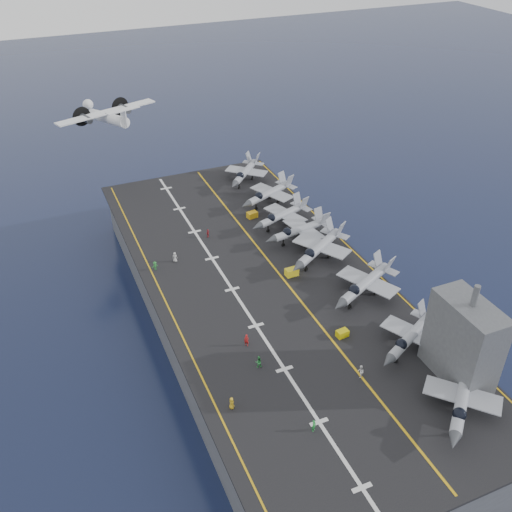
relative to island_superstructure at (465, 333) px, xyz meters
name	(u,v)px	position (x,y,z in m)	size (l,w,h in m)	color
ground	(265,328)	(-15.00, 30.00, -17.90)	(500.00, 500.00, 0.00)	#142135
hull	(265,306)	(-15.00, 30.00, -12.90)	(36.00, 90.00, 10.00)	#56595E
flight_deck	(265,282)	(-15.00, 30.00, -7.70)	(38.00, 92.00, 0.40)	black
foul_line	(281,277)	(-12.00, 30.00, -7.48)	(0.35, 90.00, 0.02)	gold
landing_centerline	(232,289)	(-21.00, 30.00, -7.48)	(0.50, 90.00, 0.02)	silver
deck_edge_port	(168,306)	(-32.00, 30.00, -7.48)	(0.25, 90.00, 0.02)	gold
deck_edge_stbd	(360,257)	(3.50, 30.00, -7.48)	(0.25, 90.00, 0.02)	gold
island_superstructure	(465,333)	(0.00, 0.00, 0.00)	(5.00, 10.00, 15.00)	#56595E
fighter_jet_0	(462,398)	(-3.90, -5.52, -5.02)	(16.97, 16.71, 4.96)	#939BA3
fighter_jet_1	(411,335)	(-2.60, 6.85, -5.10)	(16.49, 14.47, 4.80)	#99A3AA
fighter_jet_3	(365,283)	(-1.98, 19.94, -4.88)	(17.97, 15.63, 5.24)	gray
fighter_jet_4	(319,247)	(-3.68, 32.20, -4.83)	(18.45, 16.80, 5.33)	gray
fighter_jet_5	(300,229)	(-3.74, 39.38, -5.10)	(15.23, 11.50, 4.80)	#A1ABB3
fighter_jet_6	(283,214)	(-4.40, 45.69, -5.11)	(16.04, 13.20, 4.79)	gray
fighter_jet_7	(269,193)	(-3.06, 54.93, -5.02)	(16.89, 14.42, 4.96)	#8D929B
fighter_jet_8	(245,172)	(-3.74, 66.42, -5.10)	(16.20, 16.43, 4.81)	#979EA8
tow_cart_a	(342,333)	(-10.19, 12.82, -6.97)	(1.87, 1.32, 1.06)	#C2B308
tow_cart_b	(292,272)	(-10.19, 29.76, -6.86)	(2.20, 1.48, 1.29)	yellow
tow_cart_c	(252,215)	(-8.64, 50.78, -6.89)	(2.22, 1.64, 1.21)	gold
crew_0	(232,403)	(-30.20, 6.40, -6.59)	(1.02, 1.25, 1.81)	gold
crew_1	(247,340)	(-23.96, 16.54, -6.52)	(1.40, 1.37, 1.96)	#B21919
crew_2	(259,362)	(-24.10, 11.84, -6.54)	(1.27, 0.96, 1.91)	green
crew_3	(155,266)	(-31.18, 40.54, -6.69)	(1.10, 0.85, 1.63)	#268C33
crew_4	(208,233)	(-19.23, 47.17, -6.64)	(1.22, 1.20, 1.72)	#AE2631
crew_5	(175,257)	(-27.30, 41.61, -6.56)	(1.34, 1.19, 1.87)	silver
crew_6	(314,426)	(-22.23, -0.85, -6.65)	(1.23, 1.11, 1.71)	green
crew_7	(361,371)	(-12.15, 4.68, -6.51)	(1.36, 1.42, 1.97)	white
transport_plane	(108,118)	(-29.68, 80.96, 6.01)	(26.87, 22.40, 5.43)	silver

